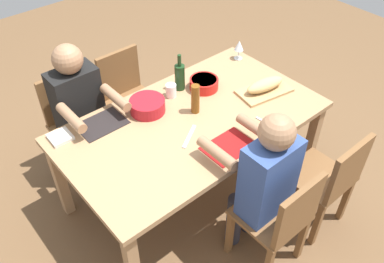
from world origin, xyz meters
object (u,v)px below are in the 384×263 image
(chair_near_right, at_px, (329,179))
(diner_near_center, at_px, (263,178))
(beer_bottle, at_px, (195,99))
(cup_far_center, at_px, (171,91))
(wine_bottle, at_px, (180,76))
(napkin_stack, at_px, (60,137))
(chair_far_center, at_px, (128,95))
(bread_loaf, at_px, (265,85))
(cutting_board, at_px, (264,91))
(chair_far_left, at_px, (75,119))
(dining_table, at_px, (192,128))
(chair_near_center, at_px, (281,218))
(wine_glass, at_px, (239,46))
(serving_bowl_greens, at_px, (147,105))
(diner_far_left, at_px, (81,109))
(serving_bowl_fruit, at_px, (204,83))

(chair_near_right, bearing_deg, diner_near_center, 159.88)
(beer_bottle, height_order, cup_far_center, beer_bottle)
(wine_bottle, distance_m, napkin_stack, 0.96)
(chair_far_center, distance_m, bread_loaf, 1.18)
(chair_near_right, xyz_separation_m, napkin_stack, (-1.28, 1.25, 0.27))
(diner_near_center, bearing_deg, wine_bottle, 80.30)
(cutting_board, xyz_separation_m, wine_bottle, (-0.45, 0.45, 0.10))
(chair_far_left, distance_m, beer_bottle, 1.04)
(dining_table, distance_m, cutting_board, 0.63)
(dining_table, relative_size, chair_far_left, 2.14)
(chair_near_right, relative_size, chair_far_center, 1.00)
(dining_table, height_order, chair_far_left, chair_far_left)
(chair_near_center, bearing_deg, chair_near_right, 0.00)
(chair_near_right, height_order, chair_far_center, same)
(cup_far_center, bearing_deg, wine_glass, 3.75)
(chair_near_center, relative_size, serving_bowl_greens, 3.40)
(napkin_stack, bearing_deg, wine_bottle, -4.41)
(diner_far_left, distance_m, serving_bowl_fruit, 0.92)
(chair_far_center, distance_m, diner_near_center, 1.52)
(serving_bowl_fruit, distance_m, beer_bottle, 0.30)
(cutting_board, bearing_deg, diner_far_left, 145.68)
(chair_near_center, bearing_deg, cutting_board, 49.91)
(dining_table, distance_m, serving_bowl_fruit, 0.40)
(diner_near_center, relative_size, cutting_board, 3.00)
(chair_near_right, height_order, wine_bottle, wine_bottle)
(serving_bowl_fruit, xyz_separation_m, cup_far_center, (-0.25, 0.08, 0.00))
(chair_far_left, bearing_deg, chair_near_center, -73.43)
(serving_bowl_fruit, height_order, bread_loaf, bread_loaf)
(cup_far_center, bearing_deg, chair_near_right, -68.99)
(dining_table, relative_size, wine_bottle, 6.28)
(chair_near_center, distance_m, wine_bottle, 1.25)
(diner_near_center, distance_m, napkin_stack, 1.33)
(wine_glass, height_order, napkin_stack, wine_glass)
(chair_far_center, xyz_separation_m, chair_near_center, (-0.00, -1.68, 0.00))
(serving_bowl_fruit, xyz_separation_m, wine_glass, (0.50, 0.13, 0.07))
(bread_loaf, bearing_deg, diner_near_center, -138.28)
(serving_bowl_fruit, bearing_deg, diner_near_center, -109.33)
(chair_far_center, xyz_separation_m, serving_bowl_fruit, (0.31, -0.62, 0.30))
(dining_table, xyz_separation_m, chair_far_left, (-0.50, 0.84, -0.18))
(diner_far_left, bearing_deg, serving_bowl_fruit, -28.22)
(chair_far_left, xyz_separation_m, serving_bowl_greens, (0.32, -0.57, 0.31))
(wine_bottle, bearing_deg, dining_table, -116.72)
(cutting_board, bearing_deg, chair_far_left, 139.75)
(wine_glass, bearing_deg, chair_far_center, 149.01)
(serving_bowl_greens, bearing_deg, bread_loaf, -25.62)
(dining_table, distance_m, serving_bowl_greens, 0.35)
(dining_table, xyz_separation_m, chair_near_center, (0.00, -0.84, -0.18))
(serving_bowl_fruit, distance_m, napkin_stack, 1.11)
(chair_near_right, height_order, beer_bottle, beer_bottle)
(diner_far_left, bearing_deg, bread_loaf, -34.32)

